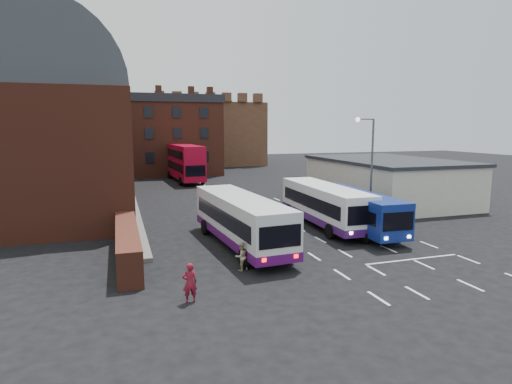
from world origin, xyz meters
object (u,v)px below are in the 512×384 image
object	(u,v)px
bus_blue	(355,208)
pedestrian_beige	(241,256)
pedestrian_red	(190,283)
street_lamp	(369,159)
bus_white_outbound	(241,217)
bus_red_double	(185,162)
bus_white_inbound	(325,202)

from	to	relation	value
bus_blue	pedestrian_beige	world-z (taller)	bus_blue
bus_blue	pedestrian_red	world-z (taller)	bus_blue
bus_blue	street_lamp	distance (m)	5.17
bus_white_outbound	bus_blue	xyz separation A→B (m)	(8.91, 1.33, -0.19)
pedestrian_red	pedestrian_beige	bearing A→B (deg)	-138.29
bus_red_double	pedestrian_beige	world-z (taller)	bus_red_double
bus_blue	street_lamp	bearing A→B (deg)	-132.28
bus_red_double	street_lamp	size ratio (longest dim) A/B	1.55
bus_white_inbound	bus_red_double	bearing A→B (deg)	-77.47
street_lamp	bus_red_double	bearing A→B (deg)	109.06
bus_red_double	pedestrian_beige	distance (m)	37.92
bus_white_inbound	bus_red_double	world-z (taller)	bus_red_double
bus_white_inbound	bus_white_outbound	bearing A→B (deg)	25.64
bus_blue	pedestrian_beige	size ratio (longest dim) A/B	6.88
bus_blue	street_lamp	xyz separation A→B (m)	(2.81, 2.88, 3.24)
bus_white_outbound	bus_red_double	xyz separation A→B (m)	(1.66, 33.32, 0.81)
bus_red_double	pedestrian_red	world-z (taller)	bus_red_double
bus_blue	street_lamp	size ratio (longest dim) A/B	1.28
bus_white_outbound	street_lamp	size ratio (longest dim) A/B	1.43
bus_white_outbound	bus_white_inbound	xyz separation A→B (m)	(7.48, 3.35, -0.04)
street_lamp	bus_blue	bearing A→B (deg)	-134.28
bus_white_outbound	street_lamp	xyz separation A→B (m)	(11.72, 4.21, 3.05)
bus_blue	pedestrian_beige	xyz separation A→B (m)	(-10.15, -5.76, -0.90)
bus_white_outbound	street_lamp	world-z (taller)	street_lamp
bus_white_inbound	bus_blue	world-z (taller)	bus_white_inbound
bus_white_inbound	pedestrian_beige	size ratio (longest dim) A/B	7.49
street_lamp	pedestrian_red	distance (m)	20.48
bus_white_inbound	bus_blue	size ratio (longest dim) A/B	1.09
bus_white_inbound	pedestrian_beige	world-z (taller)	bus_white_inbound
bus_white_inbound	pedestrian_beige	xyz separation A→B (m)	(-8.73, -7.78, -1.05)
bus_white_outbound	bus_white_inbound	world-z (taller)	bus_white_outbound
bus_white_outbound	pedestrian_red	distance (m)	8.94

